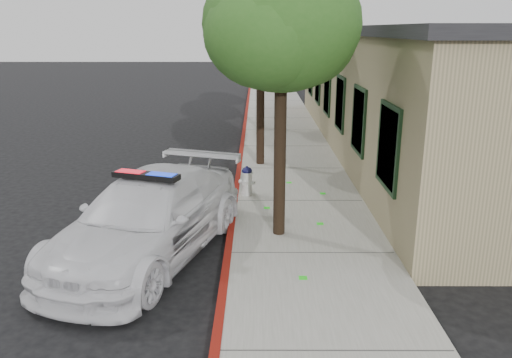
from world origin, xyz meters
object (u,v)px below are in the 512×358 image
object	(u,v)px
fire_hydrant	(247,180)
police_car	(149,218)
clapboard_building	(433,90)
street_tree_mid	(261,23)
street_tree_far	(261,38)
street_tree_near	(282,31)

from	to	relation	value
fire_hydrant	police_car	bearing A→B (deg)	-100.02
clapboard_building	street_tree_mid	size ratio (longest dim) A/B	3.77
clapboard_building	street_tree_far	size ratio (longest dim) A/B	4.28
clapboard_building	street_tree_far	distance (m)	7.07
street_tree_mid	street_tree_far	bearing A→B (deg)	89.75
street_tree_near	street_tree_far	xyz separation A→B (m)	(-0.33, 11.46, -0.31)
street_tree_far	street_tree_near	bearing A→B (deg)	-88.37
street_tree_mid	street_tree_far	xyz separation A→B (m)	(0.02, 5.82, -0.50)
clapboard_building	fire_hydrant	distance (m)	8.57
fire_hydrant	street_tree_far	size ratio (longest dim) A/B	0.15
clapboard_building	street_tree_near	size ratio (longest dim) A/B	3.91
clapboard_building	street_tree_far	bearing A→B (deg)	150.21
fire_hydrant	street_tree_mid	xyz separation A→B (m)	(0.36, 3.12, 3.81)
police_car	street_tree_far	distance (m)	12.78
clapboard_building	fire_hydrant	world-z (taller)	clapboard_building
police_car	street_tree_far	xyz separation A→B (m)	(2.16, 12.22, 3.05)
fire_hydrant	clapboard_building	bearing A→B (deg)	59.49
street_tree_near	street_tree_mid	bearing A→B (deg)	93.55
street_tree_near	street_tree_mid	world-z (taller)	street_tree_mid
police_car	street_tree_mid	distance (m)	7.62
police_car	street_tree_mid	bearing A→B (deg)	89.57
fire_hydrant	street_tree_near	size ratio (longest dim) A/B	0.14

